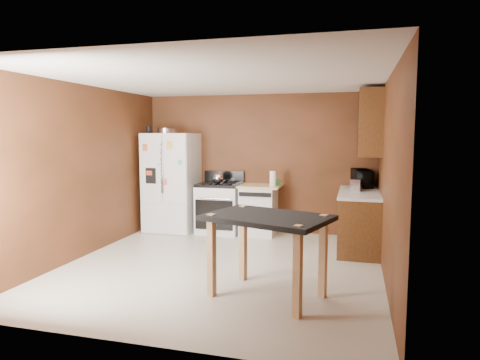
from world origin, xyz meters
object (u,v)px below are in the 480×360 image
at_px(toaster, 356,185).
at_px(microwave, 362,179).
at_px(paper_towel, 273,179).
at_px(refrigerator, 172,182).
at_px(pen_cup, 149,130).
at_px(green_canister, 278,182).
at_px(gas_range, 220,207).
at_px(island, 267,228).
at_px(roasting_pan, 167,131).
at_px(dishwasher, 259,209).
at_px(kettle, 218,178).

relative_size(toaster, microwave, 0.52).
distance_m(paper_towel, refrigerator, 1.91).
xyz_separation_m(pen_cup, microwave, (3.76, 0.26, -0.83)).
distance_m(paper_towel, toaster, 1.42).
relative_size(green_canister, gas_range, 0.10).
xyz_separation_m(pen_cup, island, (2.74, -2.64, -1.09)).
bearing_deg(refrigerator, paper_towel, -1.06).
xyz_separation_m(pen_cup, paper_towel, (2.28, 0.09, -0.85)).
distance_m(roasting_pan, dishwasher, 2.19).
distance_m(paper_towel, microwave, 1.49).
xyz_separation_m(pen_cup, dishwasher, (2.01, 0.21, -1.41)).
bearing_deg(paper_towel, island, -80.49).
bearing_deg(island, paper_towel, 99.51).
bearing_deg(gas_range, toaster, -9.61).
bearing_deg(microwave, pen_cup, 80.14).
xyz_separation_m(kettle, dishwasher, (0.73, 0.06, -0.55)).
bearing_deg(kettle, island, -62.25).
xyz_separation_m(roasting_pan, dishwasher, (1.68, 0.12, -1.39)).
bearing_deg(roasting_pan, refrigerator, 38.21).
bearing_deg(green_canister, roasting_pan, -175.47).
distance_m(roasting_pan, gas_range, 1.69).
xyz_separation_m(roasting_pan, paper_towel, (1.96, 0.00, -0.82)).
height_order(refrigerator, dishwasher, refrigerator).
xyz_separation_m(toaster, microwave, (0.09, 0.48, 0.04)).
relative_size(roasting_pan, green_canister, 3.30).
bearing_deg(kettle, microwave, 2.63).
bearing_deg(gas_range, refrigerator, -176.19).
bearing_deg(island, green_canister, 97.89).
bearing_deg(dishwasher, toaster, -14.42).
relative_size(paper_towel, dishwasher, 0.29).
xyz_separation_m(pen_cup, gas_range, (1.29, 0.18, -1.40)).
height_order(kettle, gas_range, same).
bearing_deg(green_canister, paper_towel, -110.32).
bearing_deg(roasting_pan, toaster, -5.20).
xyz_separation_m(pen_cup, refrigerator, (0.38, 0.12, -0.97)).
distance_m(toaster, refrigerator, 3.32).
bearing_deg(island, toaster, 68.93).
height_order(kettle, refrigerator, refrigerator).
bearing_deg(pen_cup, microwave, 3.96).
bearing_deg(green_canister, island, -82.11).
bearing_deg(refrigerator, dishwasher, 2.99).
height_order(microwave, dishwasher, microwave).
distance_m(roasting_pan, island, 3.79).
distance_m(roasting_pan, pen_cup, 0.34).
relative_size(roasting_pan, gas_range, 0.32).
bearing_deg(gas_range, green_canister, 3.24).
height_order(roasting_pan, dishwasher, roasting_pan).
distance_m(microwave, dishwasher, 1.85).
distance_m(roasting_pan, paper_towel, 2.12).
relative_size(kettle, island, 0.13).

